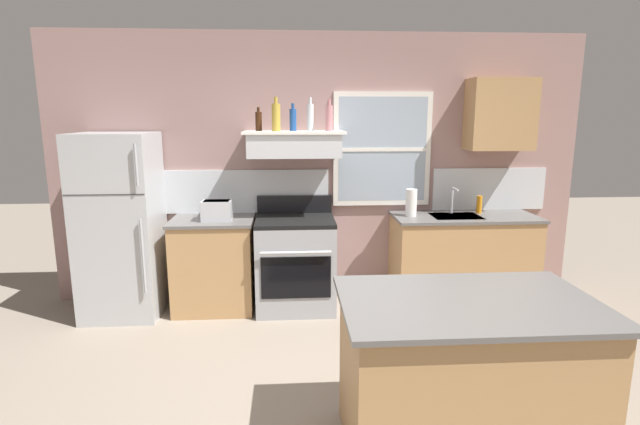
{
  "coord_description": "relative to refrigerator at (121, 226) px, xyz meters",
  "views": [
    {
      "loc": [
        -0.31,
        -2.74,
        1.9
      ],
      "look_at": [
        -0.05,
        1.2,
        1.1
      ],
      "focal_mm": 27.22,
      "sensor_mm": 36.0,
      "label": 1
    }
  ],
  "objects": [
    {
      "name": "back_wall",
      "position": [
        1.93,
        0.39,
        0.48
      ],
      "size": [
        5.4,
        0.11,
        2.7
      ],
      "color": "gray",
      "rests_on": "ground_plane"
    },
    {
      "name": "bottle_clear_tall",
      "position": [
        1.81,
        0.15,
        1.01
      ],
      "size": [
        0.06,
        0.06,
        0.32
      ],
      "color": "silver",
      "rests_on": "range_hood_shelf"
    },
    {
      "name": "toaster",
      "position": [
        0.91,
        -0.01,
        0.14
      ],
      "size": [
        0.3,
        0.2,
        0.19
      ],
      "color": "silver",
      "rests_on": "counter_left_of_stove"
    },
    {
      "name": "kitchen_island",
      "position": [
        2.56,
        -2.15,
        -0.41
      ],
      "size": [
        1.4,
        0.9,
        0.91
      ],
      "color": "tan",
      "rests_on": "ground_plane"
    },
    {
      "name": "counter_left_of_stove",
      "position": [
        0.85,
        0.06,
        -0.41
      ],
      "size": [
        0.79,
        0.63,
        0.91
      ],
      "color": "tan",
      "rests_on": "ground_plane"
    },
    {
      "name": "ground_plane",
      "position": [
        1.9,
        -1.84,
        -0.87
      ],
      "size": [
        16.0,
        16.0,
        0.0
      ],
      "primitive_type": "plane",
      "color": "gray"
    },
    {
      "name": "dish_soap_bottle",
      "position": [
        3.53,
        0.16,
        0.13
      ],
      "size": [
        0.06,
        0.06,
        0.18
      ],
      "primitive_type": "cylinder",
      "color": "orange",
      "rests_on": "counter_right_with_sink"
    },
    {
      "name": "sink_faucet",
      "position": [
        3.25,
        0.16,
        0.22
      ],
      "size": [
        0.03,
        0.17,
        0.28
      ],
      "color": "silver",
      "rests_on": "counter_right_with_sink"
    },
    {
      "name": "counter_right_with_sink",
      "position": [
        3.35,
        0.06,
        -0.41
      ],
      "size": [
        1.43,
        0.63,
        0.91
      ],
      "color": "tan",
      "rests_on": "ground_plane"
    },
    {
      "name": "stove_range",
      "position": [
        1.65,
        0.02,
        -0.4
      ],
      "size": [
        0.76,
        0.69,
        1.09
      ],
      "color": "#9EA0A5",
      "rests_on": "ground_plane"
    },
    {
      "name": "range_hood_shelf",
      "position": [
        1.65,
        0.12,
        0.76
      ],
      "size": [
        0.96,
        0.52,
        0.24
      ],
      "color": "silver"
    },
    {
      "name": "bottle_blue_liqueur",
      "position": [
        1.64,
        0.13,
        0.99
      ],
      "size": [
        0.07,
        0.07,
        0.26
      ],
      "color": "#1E478C",
      "rests_on": "range_hood_shelf"
    },
    {
      "name": "bottle_brown_stout",
      "position": [
        1.31,
        0.16,
        0.97
      ],
      "size": [
        0.06,
        0.06,
        0.22
      ],
      "color": "#381E0F",
      "rests_on": "range_hood_shelf"
    },
    {
      "name": "refrigerator",
      "position": [
        0.0,
        0.0,
        0.0
      ],
      "size": [
        0.7,
        0.72,
        1.74
      ],
      "color": "#B7BABC",
      "rests_on": "ground_plane"
    },
    {
      "name": "upper_cabinet_right",
      "position": [
        3.7,
        0.2,
        1.03
      ],
      "size": [
        0.64,
        0.32,
        0.7
      ],
      "color": "tan"
    },
    {
      "name": "bottle_rose_pink",
      "position": [
        1.98,
        0.07,
        1.0
      ],
      "size": [
        0.07,
        0.07,
        0.3
      ],
      "color": "#C67F84",
      "rests_on": "range_hood_shelf"
    },
    {
      "name": "bottle_champagne_gold_foil",
      "position": [
        1.48,
        0.07,
        1.01
      ],
      "size": [
        0.08,
        0.08,
        0.32
      ],
      "color": "#B29333",
      "rests_on": "range_hood_shelf"
    },
    {
      "name": "paper_towel_roll",
      "position": [
        2.8,
        0.06,
        0.18
      ],
      "size": [
        0.11,
        0.11,
        0.27
      ],
      "primitive_type": "cylinder",
      "color": "white",
      "rests_on": "counter_right_with_sink"
    }
  ]
}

